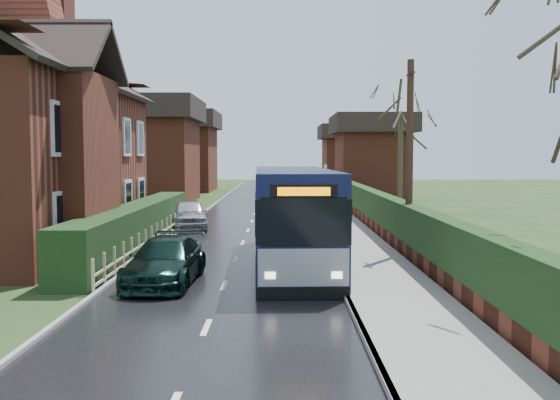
{
  "coord_description": "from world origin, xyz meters",
  "views": [
    {
      "loc": [
        1.47,
        -18.18,
        3.44
      ],
      "look_at": [
        1.46,
        4.61,
        1.8
      ],
      "focal_mm": 40.0,
      "sensor_mm": 36.0,
      "label": 1
    }
  ],
  "objects_px": {
    "bus": "(293,218)",
    "telegraph_pole": "(409,158)",
    "car_silver": "(189,214)",
    "bus_stop_sign": "(325,191)",
    "brick_house": "(2,130)",
    "car_green": "(166,261)"
  },
  "relations": [
    {
      "from": "car_silver",
      "to": "telegraph_pole",
      "type": "xyz_separation_m",
      "value": [
        8.6,
        -8.05,
        2.64
      ]
    },
    {
      "from": "bus",
      "to": "car_green",
      "type": "xyz_separation_m",
      "value": [
        -3.46,
        -2.87,
        -0.88
      ]
    },
    {
      "from": "brick_house",
      "to": "car_silver",
      "type": "xyz_separation_m",
      "value": [
        5.93,
        6.0,
        -3.67
      ]
    },
    {
      "from": "telegraph_pole",
      "to": "car_silver",
      "type": "bearing_deg",
      "value": 134.39
    },
    {
      "from": "brick_house",
      "to": "telegraph_pole",
      "type": "bearing_deg",
      "value": -8.03
    },
    {
      "from": "brick_house",
      "to": "telegraph_pole",
      "type": "distance_m",
      "value": 14.71
    },
    {
      "from": "brick_house",
      "to": "telegraph_pole",
      "type": "xyz_separation_m",
      "value": [
        14.53,
        -2.05,
        -1.03
      ]
    },
    {
      "from": "bus",
      "to": "telegraph_pole",
      "type": "xyz_separation_m",
      "value": [
        3.94,
        1.54,
        1.85
      ]
    },
    {
      "from": "car_silver",
      "to": "car_green",
      "type": "bearing_deg",
      "value": -93.55
    },
    {
      "from": "car_silver",
      "to": "brick_house",
      "type": "bearing_deg",
      "value": -143.75
    },
    {
      "from": "bus_stop_sign",
      "to": "telegraph_pole",
      "type": "height_order",
      "value": "telegraph_pole"
    },
    {
      "from": "brick_house",
      "to": "telegraph_pole",
      "type": "height_order",
      "value": "brick_house"
    },
    {
      "from": "brick_house",
      "to": "bus",
      "type": "bearing_deg",
      "value": -18.72
    },
    {
      "from": "bus",
      "to": "bus_stop_sign",
      "type": "distance_m",
      "value": 5.04
    },
    {
      "from": "brick_house",
      "to": "car_silver",
      "type": "distance_m",
      "value": 9.2
    },
    {
      "from": "brick_house",
      "to": "bus",
      "type": "xyz_separation_m",
      "value": [
        10.59,
        -3.59,
        -2.89
      ]
    },
    {
      "from": "brick_house",
      "to": "car_green",
      "type": "distance_m",
      "value": 10.33
    },
    {
      "from": "car_silver",
      "to": "car_green",
      "type": "relative_size",
      "value": 0.98
    },
    {
      "from": "bus",
      "to": "telegraph_pole",
      "type": "bearing_deg",
      "value": 19.4
    },
    {
      "from": "car_silver",
      "to": "car_green",
      "type": "distance_m",
      "value": 12.51
    },
    {
      "from": "car_green",
      "to": "bus_stop_sign",
      "type": "distance_m",
      "value": 9.19
    },
    {
      "from": "car_silver",
      "to": "bus_stop_sign",
      "type": "relative_size",
      "value": 1.32
    }
  ]
}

